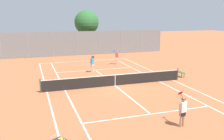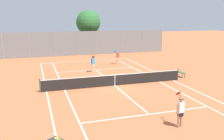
{
  "view_description": "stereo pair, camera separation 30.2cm",
  "coord_description": "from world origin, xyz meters",
  "px_view_note": "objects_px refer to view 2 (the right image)",
  "views": [
    {
      "loc": [
        -6.57,
        -18.79,
        5.74
      ],
      "look_at": [
        0.23,
        1.5,
        1.0
      ],
      "focal_mm": 40.0,
      "sensor_mm": 36.0,
      "label": 1
    },
    {
      "loc": [
        -6.29,
        -18.88,
        5.74
      ],
      "look_at": [
        0.23,
        1.5,
        1.0
      ],
      "focal_mm": 40.0,
      "sensor_mm": 36.0,
      "label": 2
    }
  ],
  "objects_px": {
    "tennis_net": "(115,80)",
    "courtside_bench": "(180,72)",
    "loose_tennis_ball_0": "(143,107)",
    "tree_behind_left": "(88,23)",
    "player_near_side": "(180,110)",
    "loose_tennis_ball_1": "(83,70)",
    "player_far_right": "(118,57)",
    "player_far_left": "(93,63)",
    "loose_tennis_ball_2": "(85,131)"
  },
  "relations": [
    {
      "from": "tennis_net",
      "to": "courtside_bench",
      "type": "relative_size",
      "value": 8.0
    },
    {
      "from": "tennis_net",
      "to": "loose_tennis_ball_0",
      "type": "xyz_separation_m",
      "value": [
        0.1,
        -5.31,
        -0.48
      ]
    },
    {
      "from": "tree_behind_left",
      "to": "player_near_side",
      "type": "bearing_deg",
      "value": -92.84
    },
    {
      "from": "loose_tennis_ball_1",
      "to": "player_far_right",
      "type": "bearing_deg",
      "value": 21.51
    },
    {
      "from": "tennis_net",
      "to": "tree_behind_left",
      "type": "relative_size",
      "value": 1.85
    },
    {
      "from": "player_far_left",
      "to": "courtside_bench",
      "type": "bearing_deg",
      "value": -30.31
    },
    {
      "from": "player_far_left",
      "to": "loose_tennis_ball_2",
      "type": "height_order",
      "value": "player_far_left"
    },
    {
      "from": "player_far_left",
      "to": "player_far_right",
      "type": "height_order",
      "value": "same"
    },
    {
      "from": "player_far_right",
      "to": "loose_tennis_ball_2",
      "type": "distance_m",
      "value": 17.55
    },
    {
      "from": "loose_tennis_ball_1",
      "to": "loose_tennis_ball_2",
      "type": "height_order",
      "value": "same"
    },
    {
      "from": "loose_tennis_ball_0",
      "to": "courtside_bench",
      "type": "bearing_deg",
      "value": 43.66
    },
    {
      "from": "player_near_side",
      "to": "loose_tennis_ball_0",
      "type": "xyz_separation_m",
      "value": [
        -0.67,
        3.11,
        -0.89
      ]
    },
    {
      "from": "tennis_net",
      "to": "player_far_right",
      "type": "xyz_separation_m",
      "value": [
        3.18,
        8.57,
        0.42
      ]
    },
    {
      "from": "player_near_side",
      "to": "courtside_bench",
      "type": "xyz_separation_m",
      "value": [
        6.12,
        9.6,
        -0.52
      ]
    },
    {
      "from": "tennis_net",
      "to": "loose_tennis_ball_0",
      "type": "bearing_deg",
      "value": -88.93
    },
    {
      "from": "player_far_right",
      "to": "loose_tennis_ball_1",
      "type": "relative_size",
      "value": 26.88
    },
    {
      "from": "player_far_right",
      "to": "courtside_bench",
      "type": "relative_size",
      "value": 1.18
    },
    {
      "from": "tennis_net",
      "to": "loose_tennis_ball_2",
      "type": "xyz_separation_m",
      "value": [
        -4.06,
        -7.39,
        -0.48
      ]
    },
    {
      "from": "loose_tennis_ball_1",
      "to": "player_far_left",
      "type": "bearing_deg",
      "value": -59.81
    },
    {
      "from": "player_near_side",
      "to": "player_far_left",
      "type": "height_order",
      "value": "same"
    },
    {
      "from": "loose_tennis_ball_2",
      "to": "courtside_bench",
      "type": "height_order",
      "value": "courtside_bench"
    },
    {
      "from": "loose_tennis_ball_1",
      "to": "courtside_bench",
      "type": "distance_m",
      "value": 9.94
    },
    {
      "from": "loose_tennis_ball_2",
      "to": "tree_behind_left",
      "type": "height_order",
      "value": "tree_behind_left"
    },
    {
      "from": "player_far_left",
      "to": "tree_behind_left",
      "type": "bearing_deg",
      "value": 79.23
    },
    {
      "from": "loose_tennis_ball_0",
      "to": "loose_tennis_ball_2",
      "type": "distance_m",
      "value": 4.65
    },
    {
      "from": "tennis_net",
      "to": "loose_tennis_ball_1",
      "type": "height_order",
      "value": "tennis_net"
    },
    {
      "from": "player_near_side",
      "to": "player_far_right",
      "type": "relative_size",
      "value": 1.0
    },
    {
      "from": "tennis_net",
      "to": "player_near_side",
      "type": "height_order",
      "value": "player_near_side"
    },
    {
      "from": "loose_tennis_ball_0",
      "to": "tree_behind_left",
      "type": "xyz_separation_m",
      "value": [
        2.07,
        24.98,
        4.49
      ]
    },
    {
      "from": "player_near_side",
      "to": "tree_behind_left",
      "type": "xyz_separation_m",
      "value": [
        1.39,
        28.09,
        3.59
      ]
    },
    {
      "from": "player_far_right",
      "to": "loose_tennis_ball_0",
      "type": "distance_m",
      "value": 14.25
    },
    {
      "from": "player_far_right",
      "to": "loose_tennis_ball_0",
      "type": "relative_size",
      "value": 26.88
    },
    {
      "from": "tennis_net",
      "to": "loose_tennis_ball_2",
      "type": "bearing_deg",
      "value": -118.78
    },
    {
      "from": "tennis_net",
      "to": "courtside_bench",
      "type": "distance_m",
      "value": 6.99
    },
    {
      "from": "player_far_right",
      "to": "courtside_bench",
      "type": "height_order",
      "value": "player_far_right"
    },
    {
      "from": "loose_tennis_ball_1",
      "to": "tennis_net",
      "type": "bearing_deg",
      "value": -79.34
    },
    {
      "from": "player_far_left",
      "to": "courtside_bench",
      "type": "xyz_separation_m",
      "value": [
        7.42,
        -4.34,
        -0.52
      ]
    },
    {
      "from": "player_far_right",
      "to": "loose_tennis_ball_1",
      "type": "bearing_deg",
      "value": -158.49
    },
    {
      "from": "player_near_side",
      "to": "courtside_bench",
      "type": "height_order",
      "value": "player_near_side"
    },
    {
      "from": "loose_tennis_ball_1",
      "to": "tree_behind_left",
      "type": "height_order",
      "value": "tree_behind_left"
    },
    {
      "from": "player_far_right",
      "to": "tree_behind_left",
      "type": "xyz_separation_m",
      "value": [
        -1.01,
        11.1,
        3.59
      ]
    },
    {
      "from": "tennis_net",
      "to": "tree_behind_left",
      "type": "distance_m",
      "value": 20.19
    },
    {
      "from": "player_far_left",
      "to": "loose_tennis_ball_0",
      "type": "bearing_deg",
      "value": -86.69
    },
    {
      "from": "player_near_side",
      "to": "loose_tennis_ball_2",
      "type": "bearing_deg",
      "value": 167.91
    },
    {
      "from": "player_near_side",
      "to": "loose_tennis_ball_0",
      "type": "relative_size",
      "value": 26.88
    },
    {
      "from": "loose_tennis_ball_0",
      "to": "courtside_bench",
      "type": "relative_size",
      "value": 0.04
    },
    {
      "from": "player_far_left",
      "to": "loose_tennis_ball_2",
      "type": "bearing_deg",
      "value": -105.31
    },
    {
      "from": "player_far_left",
      "to": "loose_tennis_ball_1",
      "type": "relative_size",
      "value": 26.88
    },
    {
      "from": "loose_tennis_ball_0",
      "to": "courtside_bench",
      "type": "xyz_separation_m",
      "value": [
        6.8,
        6.48,
        0.38
      ]
    },
    {
      "from": "player_far_right",
      "to": "player_near_side",
      "type": "bearing_deg",
      "value": -98.06
    }
  ]
}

